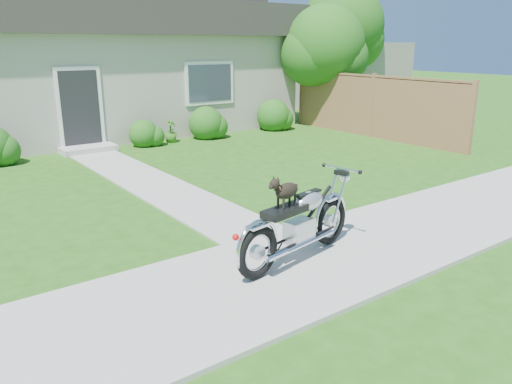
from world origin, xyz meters
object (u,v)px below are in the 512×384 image
(tree_near, at_px, (329,49))
(motorcycle_with_dog, at_px, (299,222))
(fence, at_px, (373,106))
(potted_plant_right, at_px, (171,131))
(house, at_px, (94,63))
(tree_far, at_px, (346,30))

(tree_near, distance_m, motorcycle_with_dog, 11.61)
(fence, relative_size, potted_plant_right, 9.80)
(house, bearing_deg, potted_plant_right, -75.55)
(tree_far, relative_size, potted_plant_right, 7.62)
(motorcycle_with_dog, bearing_deg, house, 72.04)
(tree_near, bearing_deg, fence, -98.40)
(house, distance_m, motorcycle_with_dog, 12.09)
(tree_far, xyz_separation_m, potted_plant_right, (-9.20, -2.13, -2.96))
(tree_far, bearing_deg, fence, -127.55)
(tree_far, height_order, motorcycle_with_dog, tree_far)
(tree_near, height_order, tree_far, tree_far)
(house, xyz_separation_m, motorcycle_with_dog, (-1.55, -11.89, -1.60))
(fence, distance_m, motorcycle_with_dog, 9.67)
(tree_near, distance_m, potted_plant_right, 6.20)
(house, relative_size, potted_plant_right, 18.64)
(house, distance_m, potted_plant_right, 4.00)
(potted_plant_right, height_order, motorcycle_with_dog, motorcycle_with_dog)
(potted_plant_right, xyz_separation_m, motorcycle_with_dog, (-2.44, -8.44, 0.22))
(potted_plant_right, bearing_deg, motorcycle_with_dog, -106.10)
(fence, distance_m, tree_near, 2.88)
(house, height_order, tree_far, tree_far)
(tree_near, bearing_deg, tree_far, 37.02)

